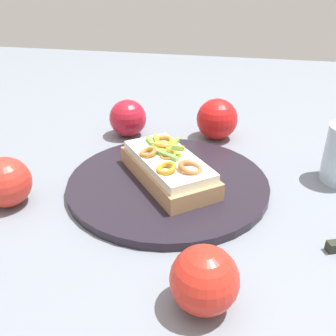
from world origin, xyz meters
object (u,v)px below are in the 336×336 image
Objects in this scene: apple_1 at (128,118)px; apple_3 at (204,280)px; plate at (168,183)px; sandwich at (168,167)px; apple_0 at (6,182)px; apple_2 at (217,119)px.

apple_1 reaches higher than apple_3.
plate is 0.25m from apple_3.
sandwich is 2.78× the size of apple_3.
apple_3 is (0.09, -0.23, 0.00)m from sandwich.
apple_0 is 0.41m from apple_2.
apple_1 is at bearing -172.35° from apple_2.
apple_2 is (0.18, 0.02, 0.00)m from apple_1.
apple_0 is (-0.22, -0.10, 0.03)m from plate.
sandwich is at bearing 24.40° from apple_0.
apple_2 reaches higher than sandwich.
plate is at bearing -56.06° from apple_1.
apple_3 is at bearing 161.49° from sandwich.
plate is at bearing 171.56° from sandwich.
apple_0 is at bearing -108.51° from apple_1.
sandwich is 0.22m from apple_1.
apple_2 is at bearing 75.15° from plate.
plate is at bearing 24.28° from apple_0.
apple_2 is (0.06, 0.21, 0.01)m from sandwich.
plate is 1.61× the size of sandwich.
sandwich is 2.62× the size of apple_1.
apple_0 reaches higher than plate.
plate is 0.03m from sandwich.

